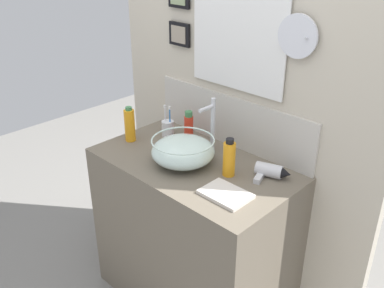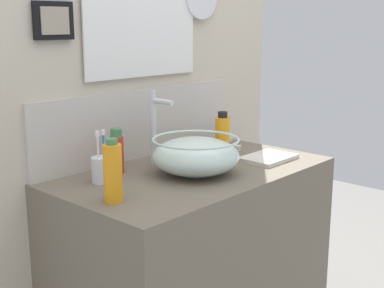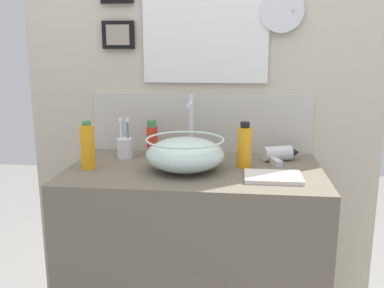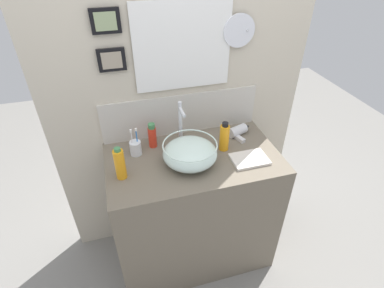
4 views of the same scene
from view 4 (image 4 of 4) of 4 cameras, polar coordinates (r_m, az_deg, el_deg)
name	(u,v)px [view 4 (image 4 of 4)]	position (r m, az deg, el deg)	size (l,w,h in m)	color
ground_plane	(193,249)	(2.45, 0.24, -19.36)	(6.00, 6.00, 0.00)	gray
vanity_counter	(193,209)	(2.09, 0.27, -12.28)	(1.03, 0.59, 0.90)	#6B6051
back_panel	(180,95)	(1.91, -2.39, 9.35)	(1.65, 0.10, 2.31)	beige
glass_bowl_sink	(190,153)	(1.70, -0.39, -1.72)	(0.31, 0.31, 0.13)	silver
faucet	(181,121)	(1.82, -2.16, 4.42)	(0.02, 0.11, 0.28)	silver
hair_drier	(239,131)	(1.99, 9.03, 2.54)	(0.18, 0.17, 0.06)	silver
toothbrush_cup	(136,148)	(1.81, -10.69, -0.71)	(0.07, 0.07, 0.18)	silver
soap_dispenser	(152,136)	(1.85, -7.58, 1.57)	(0.05, 0.05, 0.16)	red
lotion_bottle	(120,164)	(1.64, -13.58, -3.70)	(0.06, 0.06, 0.20)	orange
spray_bottle	(224,137)	(1.81, 6.18, 1.31)	(0.06, 0.06, 0.19)	orange
hand_towel	(249,159)	(1.79, 10.89, -2.85)	(0.21, 0.15, 0.02)	silver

